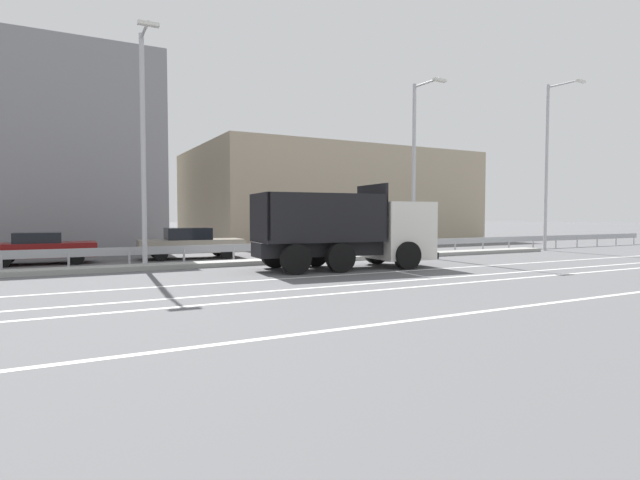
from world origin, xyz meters
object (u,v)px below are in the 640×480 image
at_px(parked_car_2, 41,248).
at_px(parked_car_4, 294,240).
at_px(median_road_sign, 372,235).
at_px(church_tower, 78,175).
at_px(street_lamp_3, 549,160).
at_px(street_lamp_1, 144,140).
at_px(street_lamp_2, 416,161).
at_px(parked_car_3, 190,243).
at_px(dump_truck, 365,235).

height_order(parked_car_2, parked_car_4, parked_car_4).
relative_size(median_road_sign, church_tower, 0.18).
distance_m(street_lamp_3, parked_car_4, 15.50).
distance_m(street_lamp_1, street_lamp_2, 12.70).
height_order(parked_car_4, church_tower, church_tower).
xyz_separation_m(median_road_sign, parked_car_4, (-2.19, 3.85, -0.37)).
bearing_deg(street_lamp_2, street_lamp_3, -1.31).
distance_m(street_lamp_2, street_lamp_3, 9.53).
relative_size(street_lamp_1, street_lamp_2, 1.03).
height_order(street_lamp_1, street_lamp_3, street_lamp_3).
height_order(street_lamp_3, parked_car_4, street_lamp_3).
bearing_deg(church_tower, parked_car_4, -69.57).
height_order(parked_car_3, parked_car_4, parked_car_4).
relative_size(dump_truck, parked_car_4, 1.80).
xyz_separation_m(street_lamp_1, street_lamp_3, (22.21, -0.12, 0.47)).
distance_m(median_road_sign, street_lamp_2, 4.38).
relative_size(median_road_sign, street_lamp_1, 0.25).
relative_size(dump_truck, parked_car_3, 1.45).
distance_m(parked_car_4, church_tower, 26.03).
height_order(median_road_sign, church_tower, church_tower).
distance_m(median_road_sign, street_lamp_3, 12.77).
bearing_deg(street_lamp_1, street_lamp_3, -0.31).
bearing_deg(street_lamp_1, church_tower, 92.05).
distance_m(dump_truck, street_lamp_3, 15.46).
distance_m(dump_truck, parked_car_2, 13.34).
xyz_separation_m(dump_truck, parked_car_4, (0.35, 7.11, -0.52)).
bearing_deg(street_lamp_3, dump_truck, -168.08).
bearing_deg(street_lamp_2, street_lamp_1, -179.56).
relative_size(median_road_sign, parked_car_2, 0.52).
xyz_separation_m(street_lamp_3, parked_car_3, (-19.54, 4.27, -4.51)).
bearing_deg(parked_car_2, street_lamp_3, 81.55).
distance_m(parked_car_2, parked_car_4, 11.39).
relative_size(dump_truck, street_lamp_2, 0.84).
height_order(median_road_sign, parked_car_4, median_road_sign).
bearing_deg(parked_car_2, parked_car_3, 90.18).
xyz_separation_m(street_lamp_3, church_tower, (-23.21, 28.01, 0.25)).
distance_m(parked_car_2, parked_car_3, 6.12).
height_order(street_lamp_1, parked_car_3, street_lamp_1).
height_order(street_lamp_2, street_lamp_3, street_lamp_3).
bearing_deg(dump_truck, parked_car_3, -140.60).
bearing_deg(street_lamp_3, street_lamp_1, 179.69).
distance_m(dump_truck, street_lamp_1, 8.95).
xyz_separation_m(street_lamp_1, parked_car_4, (7.94, 3.90, -4.02)).
bearing_deg(median_road_sign, street_lamp_2, 0.87).
relative_size(street_lamp_2, church_tower, 0.69).
relative_size(street_lamp_3, parked_car_4, 2.43).
height_order(dump_truck, street_lamp_2, street_lamp_2).
bearing_deg(street_lamp_2, median_road_sign, -179.13).
bearing_deg(parked_car_4, street_lamp_1, -66.26).
distance_m(dump_truck, parked_car_4, 7.14).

